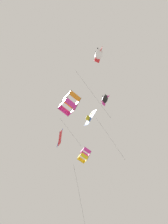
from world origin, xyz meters
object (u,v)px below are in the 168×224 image
Objects in this scene: kite_fish_low_drifter at (105,99)px; kite_box_near_left at (84,156)px; kite_delta_far_centre at (90,118)px; kite_diamond_near_right at (60,138)px; kite_box_mid_left at (70,103)px; kite_fish_highest at (99,55)px.

kite_box_near_left is (2.02, 1.16, -7.15)m from kite_fish_low_drifter.
kite_delta_far_centre is at bearing 87.44° from kite_fish_low_drifter.
kite_diamond_near_right is 4.24m from kite_box_mid_left.
kite_box_near_left is (4.52, -5.11, -6.60)m from kite_fish_highest.
kite_fish_highest is at bearing 169.64° from kite_box_mid_left.
kite_box_mid_left reaches higher than kite_diamond_near_right.
kite_fish_highest reaches higher than kite_box_near_left.
kite_fish_low_drifter is 4.41m from kite_delta_far_centre.
kite_fish_low_drifter reaches higher than kite_box_near_left.
kite_diamond_near_right is 5.71m from kite_delta_far_centre.
kite_diamond_near_right reaches higher than kite_box_near_left.
kite_fish_low_drifter is at bearing -120.60° from kite_box_mid_left.
kite_delta_far_centre is at bearing -154.98° from kite_diamond_near_right.
kite_fish_highest reaches higher than kite_diamond_near_right.
kite_fish_highest is 0.67× the size of kite_box_near_left.
kite_fish_low_drifter reaches higher than kite_box_mid_left.
kite_box_mid_left reaches higher than kite_fish_highest.
kite_fish_highest is 6.77m from kite_fish_low_drifter.
kite_fish_low_drifter is at bearing -27.85° from kite_fish_highest.
kite_fish_low_drifter is 4.22× the size of kite_delta_far_centre.
kite_box_mid_left is at bearing -171.81° from kite_diamond_near_right.
kite_fish_low_drifter is at bearing -74.24° from kite_delta_far_centre.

